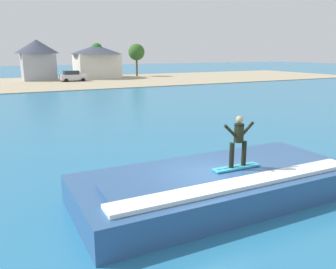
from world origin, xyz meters
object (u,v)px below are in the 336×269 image
object	(u,v)px
wave_crest	(218,184)
house_small_cottage	(37,57)
house_gabled_white	(97,60)
tree_tall_bare	(136,52)
surfboard	(236,167)
surfer	(239,138)
tree_short_bushy	(97,50)
car_far_shore	(73,76)

from	to	relation	value
wave_crest	house_small_cottage	bearing A→B (deg)	88.98
house_gabled_white	tree_tall_bare	world-z (taller)	tree_tall_bare
surfboard	house_gabled_white	xyz separation A→B (m)	(10.89, 56.22, 2.42)
surfer	tree_short_bushy	world-z (taller)	tree_short_bushy
wave_crest	car_far_shore	world-z (taller)	car_far_shore
surfer	tree_tall_bare	bearing A→B (deg)	71.37
surfer	house_small_cottage	bearing A→B (deg)	89.58
surfboard	car_far_shore	bearing A→B (deg)	84.21
wave_crest	house_gabled_white	world-z (taller)	house_gabled_white
car_far_shore	tree_tall_bare	size ratio (longest dim) A/B	0.66
surfboard	surfer	xyz separation A→B (m)	(0.04, -0.00, 1.00)
house_small_cottage	tree_tall_bare	distance (m)	18.89
surfboard	tree_tall_bare	bearing A→B (deg)	71.33
house_small_cottage	car_far_shore	bearing A→B (deg)	-50.92
wave_crest	tree_short_bushy	world-z (taller)	tree_short_bushy
car_far_shore	tree_tall_bare	bearing A→B (deg)	24.90
surfer	tree_short_bushy	bearing A→B (deg)	78.98
wave_crest	house_small_cottage	distance (m)	56.20
car_far_shore	tree_short_bushy	bearing A→B (deg)	43.62
wave_crest	house_gabled_white	xyz separation A→B (m)	(11.44, 55.99, 3.01)
tree_tall_bare	house_gabled_white	bearing A→B (deg)	-173.75
tree_tall_bare	surfer	bearing A→B (deg)	-108.63
surfboard	house_small_cottage	bearing A→B (deg)	89.54
surfer	house_gabled_white	size ratio (longest dim) A/B	0.18
surfboard	tree_short_bushy	bearing A→B (deg)	78.94
surfboard	house_gabled_white	world-z (taller)	house_gabled_white
surfboard	car_far_shore	xyz separation A→B (m)	(5.12, 50.56, -0.13)
house_small_cottage	tree_short_bushy	bearing A→B (deg)	-0.98
wave_crest	tree_short_bushy	distance (m)	57.28
surfer	tree_tall_bare	distance (m)	60.36
car_far_shore	house_small_cottage	xyz separation A→B (m)	(-4.68, 5.76, 3.00)
car_far_shore	house_small_cottage	bearing A→B (deg)	129.08
wave_crest	tree_tall_bare	distance (m)	60.43
surfer	tree_short_bushy	size ratio (longest dim) A/B	0.26
wave_crest	surfboard	xyz separation A→B (m)	(0.55, -0.23, 0.59)
wave_crest	surfboard	distance (m)	0.84
wave_crest	surfboard	bearing A→B (deg)	-22.42
car_far_shore	tree_tall_bare	distance (m)	16.10
tree_tall_bare	tree_short_bushy	bearing A→B (deg)	-173.12
surfer	car_far_shore	size ratio (longest dim) A/B	0.41
surfboard	house_small_cottage	size ratio (longest dim) A/B	0.23
wave_crest	tree_tall_bare	xyz separation A→B (m)	(19.86, 56.91, 4.33)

